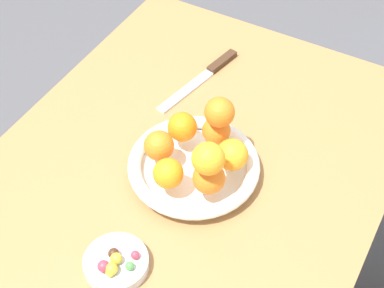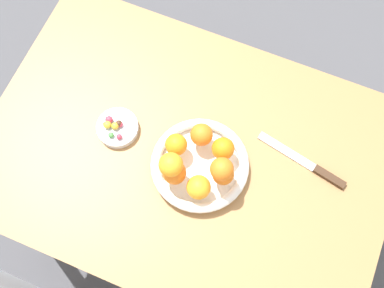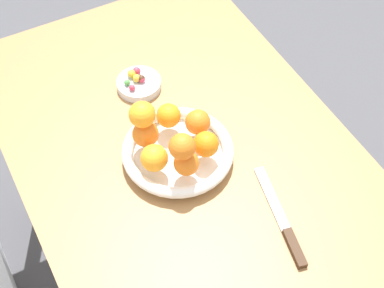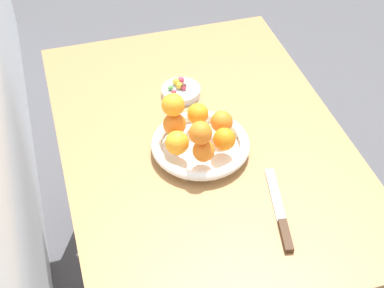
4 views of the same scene
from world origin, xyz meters
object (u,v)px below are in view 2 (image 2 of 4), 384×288
(orange_3, at_px, (223,149))
(candy_ball_1, at_px, (106,124))
(fruit_bowl, at_px, (200,165))
(candy_ball_6, at_px, (109,120))
(candy_ball_0, at_px, (107,125))
(candy_dish, at_px, (118,128))
(orange_0, at_px, (173,172))
(orange_6, at_px, (222,169))
(candy_ball_7, at_px, (111,135))
(orange_5, at_px, (176,145))
(orange_1, at_px, (199,187))
(orange_2, at_px, (223,174))
(orange_4, at_px, (202,135))
(knife, at_px, (309,165))
(orange_7, at_px, (171,165))
(candy_ball_4, at_px, (115,126))
(candy_ball_5, at_px, (119,125))
(candy_ball_2, at_px, (119,137))
(dining_table, at_px, (187,164))
(candy_ball_3, at_px, (119,125))

(orange_3, xyz_separation_m, candy_ball_1, (0.32, 0.04, -0.04))
(fruit_bowl, bearing_deg, candy_ball_6, -4.23)
(candy_ball_0, relative_size, candy_ball_1, 1.37)
(candy_dish, xyz_separation_m, orange_0, (-0.20, 0.07, 0.06))
(candy_ball_1, bearing_deg, candy_dish, -162.52)
(orange_3, relative_size, orange_6, 1.01)
(fruit_bowl, relative_size, candy_ball_7, 16.47)
(fruit_bowl, height_order, candy_ball_7, fruit_bowl)
(orange_5, bearing_deg, orange_1, 139.19)
(orange_2, bearing_deg, orange_6, 58.05)
(orange_4, height_order, candy_ball_0, orange_4)
(knife, bearing_deg, orange_3, 16.81)
(fruit_bowl, distance_m, candy_ball_1, 0.28)
(orange_3, height_order, knife, orange_3)
(orange_2, xyz_separation_m, orange_6, (0.00, 0.01, 0.06))
(orange_6, xyz_separation_m, candy_ball_1, (0.34, -0.03, -0.10))
(orange_7, distance_m, candy_ball_0, 0.25)
(orange_3, relative_size, candy_ball_6, 2.75)
(orange_0, xyz_separation_m, candy_ball_4, (0.20, -0.07, -0.04))
(candy_ball_7, bearing_deg, orange_3, -167.56)
(orange_5, bearing_deg, orange_4, -134.80)
(orange_5, xyz_separation_m, candy_ball_4, (0.18, 0.00, -0.04))
(orange_5, distance_m, candy_ball_5, 0.18)
(orange_4, relative_size, orange_5, 1.03)
(candy_ball_1, height_order, candy_ball_2, same)
(candy_ball_0, bearing_deg, fruit_bowl, 178.52)
(dining_table, bearing_deg, candy_ball_6, 0.42)
(candy_ball_7, bearing_deg, candy_ball_5, -100.52)
(orange_0, xyz_separation_m, candy_ball_5, (0.19, -0.08, -0.04))
(orange_4, bearing_deg, orange_6, 135.53)
(orange_7, xyz_separation_m, candy_ball_3, (0.19, -0.08, -0.10))
(orange_7, relative_size, candy_ball_3, 3.37)
(candy_ball_1, distance_m, candy_ball_6, 0.01)
(orange_6, bearing_deg, orange_0, 18.19)
(orange_3, xyz_separation_m, orange_5, (0.11, 0.04, -0.00))
(fruit_bowl, bearing_deg, candy_ball_0, -1.48)
(dining_table, bearing_deg, orange_7, 85.35)
(orange_7, xyz_separation_m, candy_ball_0, (0.22, -0.06, -0.10))
(candy_ball_3, bearing_deg, fruit_bowl, 175.91)
(orange_3, bearing_deg, candy_dish, 6.61)
(dining_table, distance_m, candy_ball_2, 0.22)
(orange_4, height_order, orange_6, orange_6)
(candy_dish, distance_m, candy_ball_4, 0.02)
(candy_ball_0, bearing_deg, candy_ball_7, 133.08)
(candy_ball_4, bearing_deg, orange_4, -167.15)
(knife, bearing_deg, orange_6, 33.99)
(orange_1, height_order, orange_2, orange_1)
(orange_4, height_order, candy_ball_6, orange_4)
(candy_dish, distance_m, candy_ball_5, 0.02)
(candy_dish, bearing_deg, candy_ball_7, 86.30)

